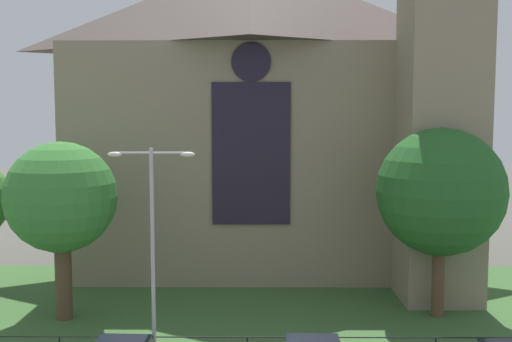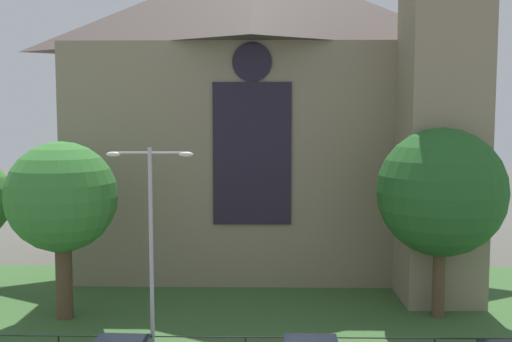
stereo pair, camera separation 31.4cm
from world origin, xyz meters
name	(u,v)px [view 1 (the left image)]	position (x,y,z in m)	size (l,w,h in m)	color
ground	(260,305)	(0.00, 10.00, 0.00)	(160.00, 160.00, 0.00)	#56544C
grass_verge	(260,317)	(0.00, 8.00, 0.00)	(120.00, 20.00, 0.01)	#3D6633
church_building	(264,109)	(0.25, 18.48, 10.27)	(23.20, 16.20, 26.00)	gray
iron_railing	(247,340)	(-0.52, 2.50, 0.97)	(29.93, 0.07, 1.13)	black
tree_right_near	(441,192)	(8.73, 8.29, 6.16)	(6.21, 6.21, 9.28)	brown
tree_left_near	(61,198)	(-9.54, 7.80, 5.91)	(5.32, 5.32, 8.63)	brown
streetlamp_near	(152,229)	(-4.20, 2.40, 5.45)	(3.37, 0.26, 8.62)	#B2B2B7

